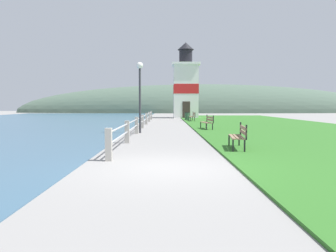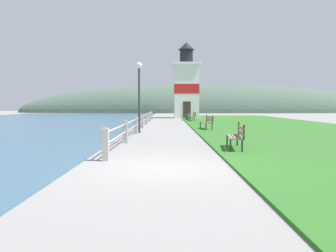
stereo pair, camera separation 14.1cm
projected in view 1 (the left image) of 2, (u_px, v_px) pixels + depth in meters
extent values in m
plane|color=gray|center=(167.00, 168.00, 8.23)|extent=(160.00, 160.00, 0.00)
cube|color=#2D6623|center=(271.00, 126.00, 24.17)|extent=(12.00, 47.77, 0.06)
cube|color=#A8A399|center=(109.00, 145.00, 9.19)|extent=(0.18, 0.18, 0.93)
cube|color=#A8A399|center=(127.00, 132.00, 13.53)|extent=(0.18, 0.18, 0.93)
cube|color=#A8A399|center=(137.00, 125.00, 17.87)|extent=(0.18, 0.18, 0.93)
cube|color=#A8A399|center=(142.00, 121.00, 22.20)|extent=(0.18, 0.18, 0.93)
cube|color=#A8A399|center=(146.00, 119.00, 26.54)|extent=(0.18, 0.18, 0.93)
cube|color=#A8A399|center=(149.00, 117.00, 30.87)|extent=(0.18, 0.18, 0.93)
cube|color=#A8A399|center=(151.00, 115.00, 35.21)|extent=(0.18, 0.18, 0.93)
cylinder|color=#B2B2B7|center=(142.00, 117.00, 22.18)|extent=(0.06, 26.07, 0.06)
cylinder|color=#B2B2B7|center=(142.00, 121.00, 22.20)|extent=(0.06, 26.07, 0.06)
cube|color=#846B51|center=(232.00, 137.00, 11.42)|extent=(0.31, 1.71, 0.04)
cube|color=#846B51|center=(236.00, 137.00, 11.40)|extent=(0.31, 1.71, 0.04)
cube|color=#846B51|center=(241.00, 137.00, 11.39)|extent=(0.31, 1.71, 0.04)
cube|color=#846B51|center=(243.00, 128.00, 11.36)|extent=(0.25, 1.71, 0.11)
cube|color=#846B51|center=(243.00, 132.00, 11.37)|extent=(0.25, 1.71, 0.11)
cube|color=black|center=(233.00, 147.00, 10.62)|extent=(0.06, 0.06, 0.45)
cube|color=black|center=(229.00, 141.00, 12.27)|extent=(0.06, 0.06, 0.45)
cube|color=black|center=(245.00, 147.00, 10.58)|extent=(0.06, 0.06, 0.45)
cube|color=black|center=(239.00, 141.00, 12.23)|extent=(0.06, 0.06, 0.45)
cube|color=black|center=(246.00, 132.00, 10.54)|extent=(0.06, 0.06, 0.49)
cube|color=black|center=(241.00, 129.00, 12.19)|extent=(0.06, 0.06, 0.49)
cube|color=#846B51|center=(204.00, 122.00, 20.77)|extent=(0.30, 1.76, 0.04)
cube|color=#846B51|center=(206.00, 122.00, 20.78)|extent=(0.30, 1.76, 0.04)
cube|color=#846B51|center=(209.00, 122.00, 20.80)|extent=(0.30, 1.76, 0.04)
cube|color=#846B51|center=(210.00, 117.00, 20.79)|extent=(0.24, 1.75, 0.11)
cube|color=#846B51|center=(210.00, 120.00, 20.80)|extent=(0.24, 1.75, 0.11)
cube|color=black|center=(207.00, 127.00, 19.93)|extent=(0.06, 0.06, 0.45)
cube|color=black|center=(201.00, 125.00, 21.62)|extent=(0.06, 0.06, 0.45)
cube|color=black|center=(212.00, 127.00, 19.97)|extent=(0.06, 0.06, 0.45)
cube|color=black|center=(206.00, 125.00, 21.66)|extent=(0.06, 0.06, 0.45)
cube|color=black|center=(213.00, 119.00, 19.95)|extent=(0.06, 0.06, 0.49)
cube|color=black|center=(207.00, 118.00, 21.64)|extent=(0.06, 0.06, 0.49)
cube|color=#846B51|center=(190.00, 117.00, 31.49)|extent=(0.17, 1.74, 0.04)
cube|color=#846B51|center=(192.00, 117.00, 31.50)|extent=(0.17, 1.74, 0.04)
cube|color=#846B51|center=(193.00, 117.00, 31.51)|extent=(0.17, 1.74, 0.04)
cube|color=#846B51|center=(194.00, 113.00, 31.49)|extent=(0.11, 1.73, 0.11)
cube|color=#846B51|center=(194.00, 115.00, 31.50)|extent=(0.11, 1.73, 0.11)
cube|color=black|center=(191.00, 119.00, 30.67)|extent=(0.05, 0.05, 0.45)
cube|color=black|center=(189.00, 119.00, 32.35)|extent=(0.05, 0.05, 0.45)
cube|color=black|center=(194.00, 119.00, 30.68)|extent=(0.05, 0.05, 0.45)
cube|color=black|center=(192.00, 119.00, 32.36)|extent=(0.05, 0.05, 0.45)
cube|color=black|center=(195.00, 114.00, 30.66)|extent=(0.05, 0.05, 0.49)
cube|color=black|center=(193.00, 114.00, 32.33)|extent=(0.05, 0.05, 0.49)
cube|color=white|center=(186.00, 92.00, 40.03)|extent=(2.91, 2.91, 6.39)
cube|color=red|center=(186.00, 89.00, 40.01)|extent=(2.95, 2.95, 1.15)
cube|color=white|center=(186.00, 64.00, 39.82)|extent=(3.35, 3.35, 0.25)
cylinder|color=black|center=(186.00, 57.00, 39.76)|extent=(1.60, 1.60, 1.63)
cone|color=black|center=(186.00, 46.00, 39.68)|extent=(2.00, 2.00, 0.90)
cube|color=#332823|center=(186.00, 110.00, 38.70)|extent=(0.90, 0.06, 2.00)
cylinder|color=#2D5138|center=(187.00, 117.00, 33.51)|extent=(0.50, 0.50, 0.80)
cylinder|color=black|center=(187.00, 112.00, 33.48)|extent=(0.54, 0.54, 0.04)
cylinder|color=#333338|center=(140.00, 101.00, 18.30)|extent=(0.12, 0.12, 3.60)
sphere|color=white|center=(140.00, 65.00, 18.18)|extent=(0.36, 0.36, 0.36)
ellipsoid|color=#475B4C|center=(204.00, 112.00, 70.00)|extent=(80.00, 16.00, 12.00)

